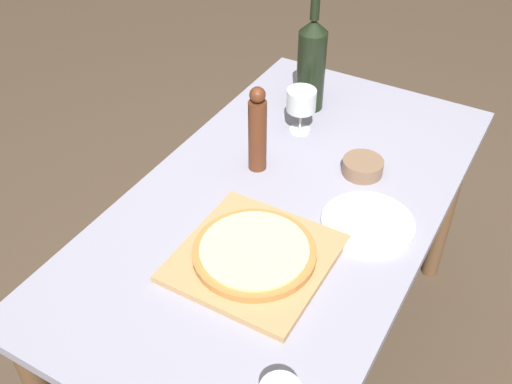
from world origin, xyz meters
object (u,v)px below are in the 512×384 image
(pizza, at_px, (254,252))
(wine_bottle, at_px, (311,64))
(pepper_mill, at_px, (257,131))
(wine_glass, at_px, (301,102))
(small_bowl, at_px, (363,167))

(pizza, xyz_separation_m, wine_bottle, (-0.19, 0.69, 0.12))
(pepper_mill, height_order, wine_glass, pepper_mill)
(small_bowl, bearing_deg, pepper_mill, -155.30)
(pepper_mill, xyz_separation_m, wine_glass, (0.02, 0.23, -0.02))
(pizza, distance_m, wine_glass, 0.57)
(pizza, distance_m, pepper_mill, 0.38)
(pepper_mill, distance_m, small_bowl, 0.31)
(pizza, distance_m, small_bowl, 0.45)
(small_bowl, bearing_deg, pizza, -101.91)
(wine_glass, bearing_deg, wine_bottle, 104.93)
(wine_bottle, height_order, wine_glass, wine_bottle)
(pepper_mill, bearing_deg, small_bowl, 24.70)
(pizza, bearing_deg, wine_bottle, 105.48)
(wine_bottle, bearing_deg, pepper_mill, -87.51)
(wine_glass, bearing_deg, pizza, -74.38)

